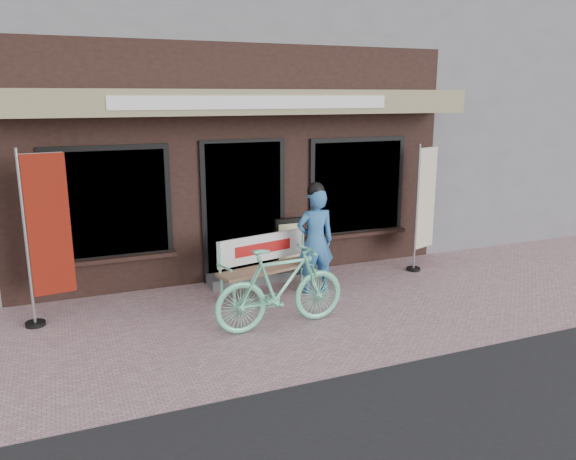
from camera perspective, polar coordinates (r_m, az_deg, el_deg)
name	(u,v)px	position (r m, az deg, el deg)	size (l,w,h in m)	color
ground	(293,323)	(7.30, 0.52, -9.39)	(70.00, 70.00, 0.00)	#B68B92
storefront	(195,88)	(11.46, -9.43, 14.08)	(7.00, 6.77, 6.00)	black
neighbor_right_near	(511,97)	(16.14, 21.73, 12.43)	(10.00, 7.00, 5.60)	slate
bench	(267,260)	(8.20, -2.17, -3.04)	(1.64, 0.76, 0.86)	#6FDAAD
person	(315,239)	(8.16, 2.79, -0.92)	(0.60, 0.42, 1.65)	#326EAD
bicycle	(281,287)	(7.00, -0.75, -5.85)	(0.49, 1.73, 1.04)	#6FDAAD
nobori_red	(46,235)	(7.58, -23.41, -0.47)	(0.67, 0.28, 2.24)	gray
nobori_cream	(424,205)	(9.53, 13.66, 2.48)	(0.62, 0.33, 2.09)	gray
menu_stand	(289,246)	(8.99, 0.14, -1.68)	(0.47, 0.11, 0.95)	black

